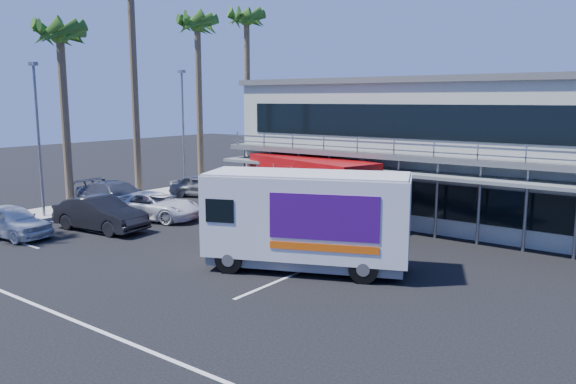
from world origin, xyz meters
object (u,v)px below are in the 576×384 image
Objects in this scene: parked_car_a at (12,221)px; parked_car_b at (100,214)px; white_van at (307,219)px; red_truck at (302,186)px.

parked_car_a is 0.88× the size of parked_car_b.
white_van reaches higher than parked_car_a.
red_truck is 13.84m from parked_car_a.
white_van reaches higher than parked_car_b.
red_truck is 2.34× the size of parked_car_a.
parked_car_b is (-6.54, -7.50, -1.01)m from red_truck.
white_van reaches higher than red_truck.
red_truck is 8.33m from white_van.
parked_car_b is at bearing 160.72° from white_van.
red_truck is at bearing -47.93° from parked_car_b.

